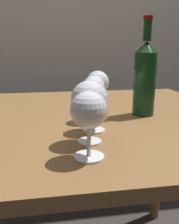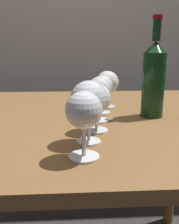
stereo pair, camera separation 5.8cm
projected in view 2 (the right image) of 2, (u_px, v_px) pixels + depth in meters
name	position (u px, v px, depth m)	size (l,w,h in m)	color
dining_table	(76.00, 142.00, 0.86)	(1.19, 0.93, 0.78)	brown
wine_glass_rose	(84.00, 112.00, 0.49)	(0.08, 0.08, 0.14)	white
wine_glass_merlot	(90.00, 100.00, 0.57)	(0.09, 0.09, 0.15)	white
wine_glass_amber	(97.00, 99.00, 0.65)	(0.08, 0.08, 0.13)	white
wine_glass_pinot	(99.00, 90.00, 0.75)	(0.07, 0.07, 0.14)	white
wine_glass_cabernet	(102.00, 87.00, 0.84)	(0.07, 0.07, 0.13)	white
wine_glass_port	(108.00, 83.00, 0.92)	(0.09, 0.09, 0.14)	white
wine_bottle	(154.00, 78.00, 0.79)	(0.07, 0.07, 0.32)	#143819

